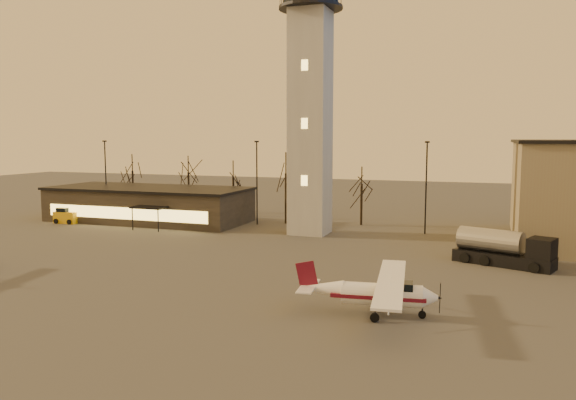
{
  "coord_description": "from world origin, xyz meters",
  "views": [
    {
      "loc": [
        18.46,
        -28.32,
        10.55
      ],
      "look_at": [
        3.57,
        13.0,
        5.64
      ],
      "focal_mm": 35.0,
      "sensor_mm": 36.0,
      "label": 1
    }
  ],
  "objects_px": {
    "terminal": "(149,204)",
    "cessna_front": "(384,298)",
    "service_cart": "(67,217)",
    "control_tower": "(310,83)",
    "fuel_truck": "(503,251)"
  },
  "relations": [
    {
      "from": "fuel_truck",
      "to": "service_cart",
      "type": "relative_size",
      "value": 2.69
    },
    {
      "from": "terminal",
      "to": "service_cart",
      "type": "distance_m",
      "value": 10.01
    },
    {
      "from": "control_tower",
      "to": "cessna_front",
      "type": "xyz_separation_m",
      "value": [
        12.84,
        -25.96,
        -15.25
      ]
    },
    {
      "from": "cessna_front",
      "to": "service_cart",
      "type": "relative_size",
      "value": 3.73
    },
    {
      "from": "control_tower",
      "to": "terminal",
      "type": "bearing_deg",
      "value": 174.85
    },
    {
      "from": "service_cart",
      "to": "cessna_front",
      "type": "bearing_deg",
      "value": -27.57
    },
    {
      "from": "cessna_front",
      "to": "service_cart",
      "type": "xyz_separation_m",
      "value": [
        -43.4,
        22.96,
        -0.34
      ]
    },
    {
      "from": "control_tower",
      "to": "cessna_front",
      "type": "bearing_deg",
      "value": -63.69
    },
    {
      "from": "cessna_front",
      "to": "terminal",
      "type": "bearing_deg",
      "value": 134.17
    },
    {
      "from": "terminal",
      "to": "cessna_front",
      "type": "height_order",
      "value": "terminal"
    },
    {
      "from": "control_tower",
      "to": "fuel_truck",
      "type": "height_order",
      "value": "control_tower"
    },
    {
      "from": "cessna_front",
      "to": "fuel_truck",
      "type": "bearing_deg",
      "value": 60.32
    },
    {
      "from": "cessna_front",
      "to": "service_cart",
      "type": "distance_m",
      "value": 49.1
    },
    {
      "from": "fuel_truck",
      "to": "service_cart",
      "type": "bearing_deg",
      "value": -166.87
    },
    {
      "from": "fuel_truck",
      "to": "cessna_front",
      "type": "bearing_deg",
      "value": -92.27
    }
  ]
}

